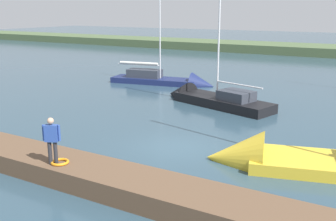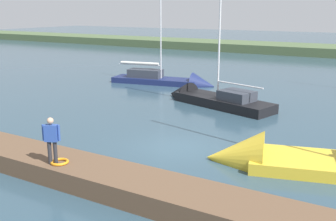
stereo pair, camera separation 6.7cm
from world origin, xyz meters
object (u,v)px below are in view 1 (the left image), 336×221
Objects in this scene: sailboat_far_right at (312,164)px; sailboat_outer_mooring at (169,82)px; sailboat_mid_channel at (207,100)px; life_ring_buoy at (60,162)px; person_on_dock at (52,138)px.

sailboat_far_right is 19.14m from sailboat_outer_mooring.
sailboat_mid_channel reaches higher than sailboat_outer_mooring.
sailboat_mid_channel reaches higher than life_ring_buoy.
person_on_dock is (-6.26, 19.04, 1.55)m from sailboat_outer_mooring.
sailboat_outer_mooring is 5.56× the size of person_on_dock.
life_ring_buoy is at bearing -81.61° from sailboat_outer_mooring.
person_on_dock is at bearing 21.97° from sailboat_far_right.
sailboat_far_right reaches higher than life_ring_buoy.
sailboat_outer_mooring is at bearing -58.60° from sailboat_far_right.
life_ring_buoy is at bearing 109.41° from sailboat_mid_channel.
person_on_dock reaches higher than life_ring_buoy.
sailboat_outer_mooring reaches higher than person_on_dock.
sailboat_outer_mooring is at bearing -23.15° from sailboat_mid_channel.
sailboat_mid_channel is at bearing -50.07° from sailboat_outer_mooring.
life_ring_buoy is 9.65m from sailboat_far_right.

